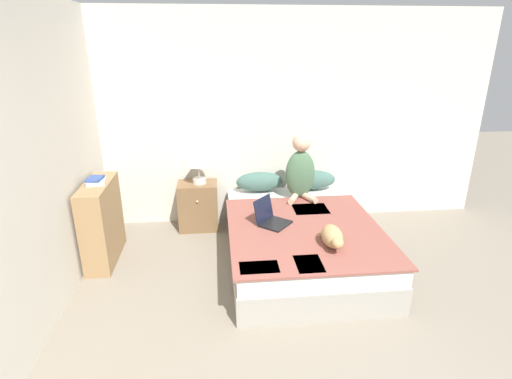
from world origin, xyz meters
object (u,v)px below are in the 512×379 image
(person_sitting, at_px, (300,170))
(laptop_open, at_px, (271,218))
(pillow_far, at_px, (312,180))
(pillow_near, at_px, (260,182))
(book_stack_top, at_px, (96,181))
(bookshelf, at_px, (102,222))
(bed, at_px, (300,240))
(cat_tabby, at_px, (332,237))
(table_lamp, at_px, (198,158))
(nightstand, at_px, (198,206))

(person_sitting, relative_size, laptop_open, 1.86)
(person_sitting, bearing_deg, pillow_far, 51.84)
(pillow_near, height_order, book_stack_top, book_stack_top)
(pillow_near, bearing_deg, bookshelf, -158.21)
(bed, distance_m, pillow_near, 1.02)
(cat_tabby, xyz_separation_m, table_lamp, (-1.21, 1.44, 0.34))
(person_sitting, bearing_deg, cat_tabby, -87.65)
(cat_tabby, bearing_deg, bookshelf, -108.34)
(pillow_near, bearing_deg, person_sitting, -31.89)
(pillow_far, xyz_separation_m, laptop_open, (-0.64, -0.95, -0.06))
(nightstand, distance_m, table_lamp, 0.60)
(person_sitting, relative_size, bookshelf, 0.90)
(pillow_far, bearing_deg, laptop_open, -124.10)
(cat_tabby, distance_m, bookshelf, 2.34)
(book_stack_top, bearing_deg, bed, -5.86)
(bookshelf, bearing_deg, nightstand, 34.51)
(laptop_open, height_order, nightstand, laptop_open)
(pillow_near, height_order, nightstand, pillow_near)
(cat_tabby, relative_size, bookshelf, 0.59)
(bed, xyz_separation_m, person_sitting, (0.11, 0.63, 0.57))
(cat_tabby, bearing_deg, book_stack_top, -108.28)
(pillow_far, distance_m, bookshelf, 2.47)
(table_lamp, bearing_deg, nightstand, 178.57)
(cat_tabby, distance_m, table_lamp, 1.92)
(person_sitting, height_order, laptop_open, person_sitting)
(pillow_near, relative_size, table_lamp, 1.29)
(table_lamp, height_order, book_stack_top, table_lamp)
(bed, bearing_deg, cat_tabby, -74.26)
(pillow_near, relative_size, person_sitting, 0.75)
(pillow_near, xyz_separation_m, cat_tabby, (0.49, -1.47, -0.02))
(person_sitting, xyz_separation_m, cat_tabby, (0.05, -1.20, -0.25))
(bed, distance_m, table_lamp, 1.52)
(cat_tabby, relative_size, table_lamp, 1.12)
(bookshelf, bearing_deg, laptop_open, -8.70)
(bed, bearing_deg, book_stack_top, 174.14)
(cat_tabby, xyz_separation_m, laptop_open, (-0.48, 0.52, -0.04))
(person_sitting, distance_m, nightstand, 1.32)
(bed, height_order, table_lamp, table_lamp)
(table_lamp, bearing_deg, laptop_open, -51.38)
(person_sitting, bearing_deg, table_lamp, 168.06)
(bed, relative_size, book_stack_top, 9.48)
(person_sitting, height_order, table_lamp, person_sitting)
(cat_tabby, distance_m, laptop_open, 0.71)
(pillow_far, height_order, person_sitting, person_sitting)
(laptop_open, bearing_deg, cat_tabby, -97.03)
(table_lamp, bearing_deg, bookshelf, -146.34)
(person_sitting, distance_m, cat_tabby, 1.22)
(laptop_open, bearing_deg, pillow_near, 41.20)
(person_sitting, height_order, nightstand, person_sitting)
(bookshelf, bearing_deg, table_lamp, 33.66)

